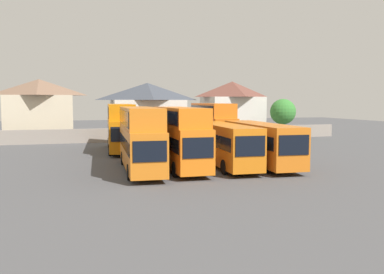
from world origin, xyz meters
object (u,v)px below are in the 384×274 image
at_px(bus_5, 120,125).
at_px(tree_left_of_lot, 283,112).
at_px(bus_4, 261,141).
at_px(bus_2, 180,134).
at_px(bus_1, 140,135).
at_px(house_terrace_left, 40,109).
at_px(bus_6, 150,133).
at_px(bus_7, 183,131).
at_px(house_terrace_centre, 148,110).
at_px(bus_8, 212,123).
at_px(bus_3, 225,143).
at_px(house_terrace_right, 232,108).

xyz_separation_m(bus_5, tree_left_of_lot, (23.66, 7.79, 1.00)).
bearing_deg(bus_5, bus_4, 41.31).
bearing_deg(bus_2, bus_1, -89.36).
relative_size(house_terrace_left, tree_left_of_lot, 1.63).
bearing_deg(bus_1, bus_5, -176.76).
bearing_deg(bus_6, tree_left_of_lot, 107.56).
distance_m(bus_7, house_terrace_left, 22.76).
bearing_deg(bus_7, bus_5, -85.08).
bearing_deg(house_terrace_centre, house_terrace_left, 179.74).
bearing_deg(bus_8, bus_7, -84.05).
bearing_deg(house_terrace_left, bus_8, -38.71).
relative_size(bus_1, tree_left_of_lot, 2.05).
relative_size(bus_6, house_terrace_left, 1.17).
distance_m(bus_1, bus_6, 13.38).
relative_size(bus_4, bus_5, 0.99).
bearing_deg(bus_5, bus_8, 95.49).
bearing_deg(bus_1, bus_8, 145.56).
xyz_separation_m(bus_3, bus_7, (0.08, 13.34, 0.05)).
bearing_deg(bus_7, bus_8, 97.10).
height_order(bus_1, bus_7, bus_1).
distance_m(bus_8, house_terrace_centre, 16.42).
bearing_deg(bus_3, tree_left_of_lot, 144.05).
height_order(house_terrace_left, house_terrace_centre, house_terrace_left).
height_order(bus_6, bus_8, bus_8).
height_order(bus_1, bus_6, bus_1).
relative_size(bus_6, bus_7, 1.01).
height_order(bus_2, bus_7, bus_2).
xyz_separation_m(bus_6, house_terrace_left, (-12.26, 16.32, 2.35)).
bearing_deg(bus_4, bus_5, -139.76).
xyz_separation_m(bus_2, bus_4, (6.99, 0.03, -0.74)).
xyz_separation_m(bus_3, house_terrace_left, (-16.02, 29.26, 2.28)).
xyz_separation_m(house_terrace_centre, house_terrace_right, (13.27, -0.31, 0.18)).
height_order(bus_1, bus_5, bus_5).
bearing_deg(house_terrace_centre, bus_3, -87.99).
bearing_deg(bus_7, bus_4, 17.61).
distance_m(bus_4, tree_left_of_lot, 25.20).
xyz_separation_m(bus_2, house_terrace_right, (16.03, 28.98, 1.55)).
relative_size(bus_4, house_terrace_centre, 1.10).
xyz_separation_m(bus_1, bus_3, (6.87, 0.05, -0.77)).
height_order(bus_4, tree_left_of_lot, tree_left_of_lot).
distance_m(bus_6, bus_7, 3.87).
height_order(house_terrace_left, tree_left_of_lot, house_terrace_left).
height_order(house_terrace_centre, house_terrace_right, house_terrace_right).
distance_m(bus_3, bus_8, 14.01).
bearing_deg(bus_8, house_terrace_right, 154.10).
height_order(bus_7, house_terrace_right, house_terrace_right).
bearing_deg(house_terrace_left, bus_5, -60.12).
bearing_deg(house_terrace_left, house_terrace_centre, -0.26).
xyz_separation_m(bus_8, house_terrace_right, (8.61, 15.38, 1.42)).
xyz_separation_m(bus_2, bus_5, (-3.07, 13.38, 0.10)).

